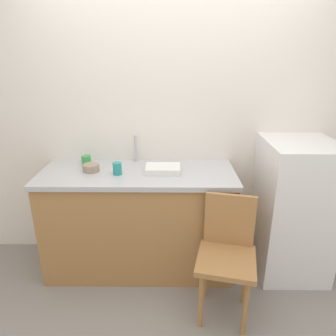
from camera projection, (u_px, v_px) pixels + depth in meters
The scene contains 11 objects.
ground_plane at pixel (173, 321), 2.25m from camera, with size 8.00×8.00×0.00m, color gray.
back_wall at pixel (173, 122), 2.75m from camera, with size 4.80×0.10×2.51m, color white.
cabinet_base at pixel (139, 222), 2.71m from camera, with size 1.56×0.60×0.87m, color #A87542.
countertop at pixel (138, 174), 2.55m from camera, with size 1.60×0.64×0.04m, color #B7B7BC.
faucet at pixel (136, 149), 2.74m from camera, with size 0.02×0.02×0.24m, color #B7B7BC.
refrigerator at pixel (293, 209), 2.63m from camera, with size 0.56×0.63×1.17m, color white.
chair at pixel (227, 252), 2.20m from camera, with size 0.48×0.48×0.89m.
dish_tray at pixel (163, 169), 2.53m from camera, with size 0.28×0.20×0.05m, color white.
terracotta_bowl at pixel (91, 168), 2.54m from camera, with size 0.13×0.13×0.06m, color gray.
cup_green at pixel (86, 160), 2.69m from camera, with size 0.08×0.08×0.08m, color green.
cup_teal at pixel (117, 168), 2.47m from camera, with size 0.07×0.07×0.10m, color teal.
Camera 1 is at (-0.02, -1.72, 1.82)m, focal length 33.23 mm.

